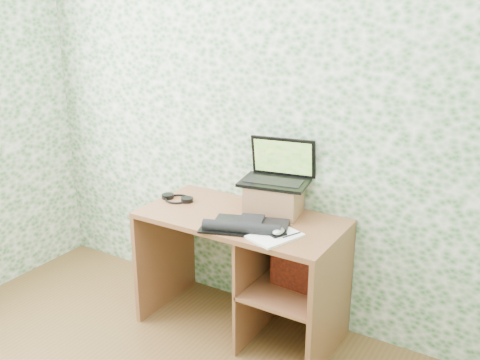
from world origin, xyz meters
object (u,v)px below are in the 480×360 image
Objects in this scene: riser at (274,199)px; keyboard at (247,226)px; desk at (255,259)px; laptop at (278,172)px; notepad at (275,236)px.

keyboard is (-0.01, -0.29, -0.07)m from riser.
desk is 0.38m from riser.
riser is 0.16m from laptop.
notepad is at bearing -22.08° from keyboard.
laptop reaches higher than desk.
laptop is at bearing 68.51° from keyboard.
notepad is at bearing -61.13° from riser.
laptop is 0.40m from keyboard.
desk is 0.54m from laptop.
laptop is 1.59× the size of notepad.
desk is 2.53× the size of keyboard.
laptop is (0.06, 0.16, 0.51)m from desk.
riser is 1.13× the size of notepad.
desk is at bearing 161.15° from notepad.
riser is at bearing 68.16° from keyboard.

